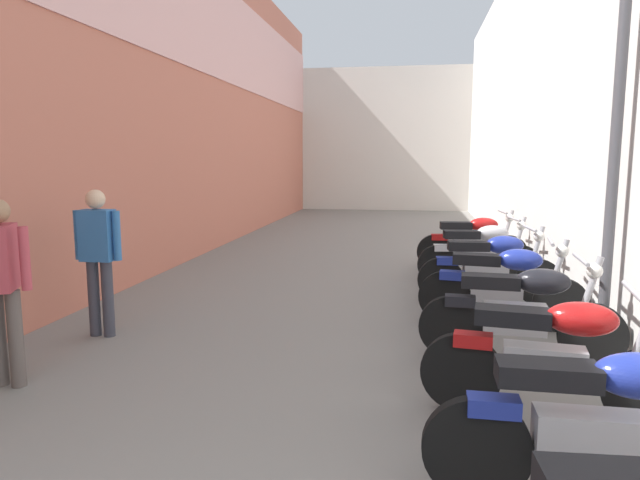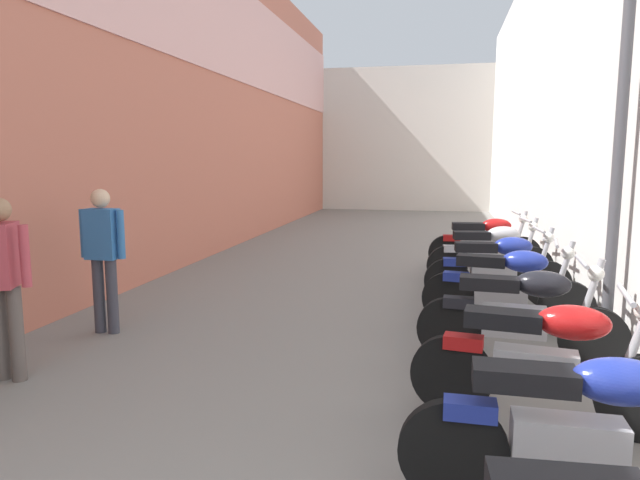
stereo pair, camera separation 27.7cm
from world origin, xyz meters
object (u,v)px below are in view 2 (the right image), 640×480
at_px(motorcycle_fourth, 521,313).
at_px(pedestrian_further_down, 103,250).
at_px(motorcycle_seventh, 491,253).
at_px(motorcycle_eighth, 485,242).
at_px(motorcycle_sixth, 498,267).
at_px(street_lamp, 615,55).
at_px(motorcycle_second, 581,430).
at_px(pedestrian_mid_alley, 4,275).
at_px(motorcycle_fifth, 507,285).
at_px(motorcycle_third, 544,359).

height_order(motorcycle_fourth, pedestrian_further_down, pedestrian_further_down).
relative_size(motorcycle_seventh, motorcycle_eighth, 1.00).
height_order(motorcycle_eighth, pedestrian_further_down, pedestrian_further_down).
bearing_deg(motorcycle_fourth, pedestrian_further_down, 178.38).
bearing_deg(motorcycle_sixth, motorcycle_fourth, -90.00).
xyz_separation_m(motorcycle_eighth, street_lamp, (0.70, -4.24, 2.28)).
height_order(motorcycle_second, motorcycle_sixth, same).
bearing_deg(pedestrian_further_down, motorcycle_fourth, -1.62).
bearing_deg(pedestrian_mid_alley, motorcycle_fifth, 29.20).
bearing_deg(motorcycle_fifth, motorcycle_sixth, 90.00).
distance_m(motorcycle_seventh, pedestrian_further_down, 5.39).
height_order(motorcycle_sixth, pedestrian_mid_alley, pedestrian_mid_alley).
bearing_deg(pedestrian_further_down, motorcycle_fifth, 13.60).
height_order(motorcycle_sixth, motorcycle_seventh, same).
distance_m(motorcycle_sixth, street_lamp, 3.08).
bearing_deg(motorcycle_seventh, pedestrian_mid_alley, -133.00).
bearing_deg(pedestrian_further_down, street_lamp, 1.75).
height_order(motorcycle_fifth, pedestrian_further_down, pedestrian_further_down).
xyz_separation_m(motorcycle_sixth, street_lamp, (0.70, -1.95, 2.28)).
xyz_separation_m(pedestrian_mid_alley, street_lamp, (5.02, 1.53, 1.86)).
distance_m(pedestrian_further_down, street_lamp, 5.32).
relative_size(motorcycle_eighth, pedestrian_mid_alley, 1.18).
bearing_deg(motorcycle_second, motorcycle_sixth, 90.00).
height_order(motorcycle_third, pedestrian_mid_alley, pedestrian_mid_alley).
xyz_separation_m(motorcycle_fourth, motorcycle_fifth, (-0.00, 1.16, 0.00)).
bearing_deg(motorcycle_seventh, pedestrian_further_down, -142.76).
distance_m(motorcycle_second, motorcycle_seventh, 5.67).
xyz_separation_m(motorcycle_seventh, pedestrian_further_down, (-4.28, -3.25, 0.42)).
bearing_deg(pedestrian_mid_alley, motorcycle_third, 0.55).
relative_size(motorcycle_sixth, pedestrian_mid_alley, 1.18).
bearing_deg(street_lamp, pedestrian_mid_alley, -163.05).
bearing_deg(motorcycle_third, motorcycle_second, -90.00).
relative_size(pedestrian_mid_alley, street_lamp, 0.33).
distance_m(motorcycle_sixth, motorcycle_seventh, 1.15).
height_order(motorcycle_fourth, pedestrian_mid_alley, pedestrian_mid_alley).
distance_m(motorcycle_second, motorcycle_sixth, 4.51).
relative_size(motorcycle_third, motorcycle_sixth, 1.00).
bearing_deg(motorcycle_fifth, motorcycle_third, -90.00).
height_order(motorcycle_fourth, motorcycle_fifth, same).
bearing_deg(motorcycle_fourth, motorcycle_second, -90.00).
relative_size(motorcycle_third, motorcycle_fifth, 1.00).
xyz_separation_m(motorcycle_second, street_lamp, (0.70, 2.57, 2.28)).
relative_size(motorcycle_seventh, street_lamp, 0.39).
xyz_separation_m(motorcycle_fifth, pedestrian_mid_alley, (-4.32, -2.41, 0.42)).
xyz_separation_m(motorcycle_seventh, pedestrian_mid_alley, (-4.32, -4.63, 0.42)).
bearing_deg(motorcycle_fourth, motorcycle_sixth, 90.00).
relative_size(motorcycle_fourth, motorcycle_seventh, 1.00).
height_order(motorcycle_fifth, motorcycle_seventh, same).
bearing_deg(pedestrian_mid_alley, motorcycle_second, -13.51).
bearing_deg(motorcycle_third, motorcycle_fourth, 90.00).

